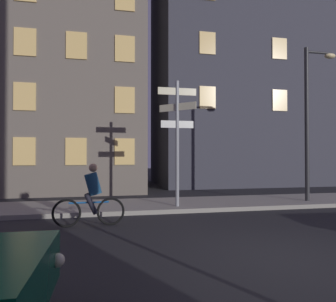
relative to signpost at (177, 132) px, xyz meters
name	(u,v)px	position (x,y,z in m)	size (l,w,h in m)	color
ground_plane	(293,260)	(0.81, -5.20, -2.61)	(80.00, 80.00, 0.00)	#232326
sidewalk_kerb	(194,204)	(0.81, 0.78, -2.54)	(40.00, 2.76, 0.14)	gray
signpost	(177,132)	(0.00, 0.00, 0.00)	(1.31, 1.02, 4.17)	gray
street_lamp	(311,110)	(5.20, 0.24, 0.90)	(1.31, 0.28, 5.73)	#2D2D30
cyclist	(91,197)	(-2.71, -1.82, -1.86)	(1.82, 0.34, 1.61)	black
building_left_block	(45,38)	(-5.71, 8.64, 5.93)	(10.61, 8.97, 17.08)	#6B6056
building_right_block	(253,50)	(7.35, 8.96, 6.25)	(12.85, 6.25, 17.72)	#383842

